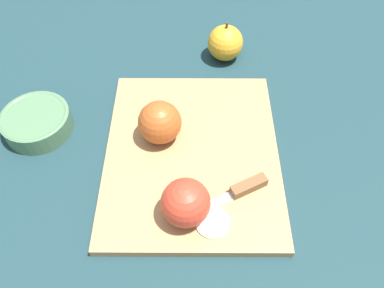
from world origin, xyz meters
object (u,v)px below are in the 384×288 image
at_px(bowl, 37,121).
at_px(apple_half_left, 160,123).
at_px(knife, 242,189).
at_px(apple_whole, 225,43).
at_px(apple_half_right, 186,203).

bearing_deg(bowl, apple_half_left, 72.48).
distance_m(knife, bowl, 0.39).
height_order(apple_half_left, apple_whole, apple_half_left).
height_order(knife, bowl, bowl).
bearing_deg(apple_half_right, bowl, 120.79).
relative_size(apple_half_right, apple_whole, 0.85).
bearing_deg(apple_half_left, apple_whole, 76.26).
relative_size(knife, apple_whole, 1.62).
relative_size(knife, bowl, 1.15).
bearing_deg(knife, apple_half_right, -2.31).
bearing_deg(bowl, apple_half_right, 46.28).
bearing_deg(apple_half_right, knife, -1.34).
height_order(apple_half_left, knife, apple_half_left).
distance_m(apple_half_right, knife, 0.10).
xyz_separation_m(apple_half_left, knife, (0.13, 0.11, -0.03)).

